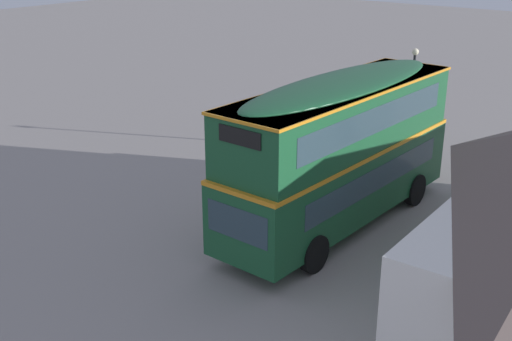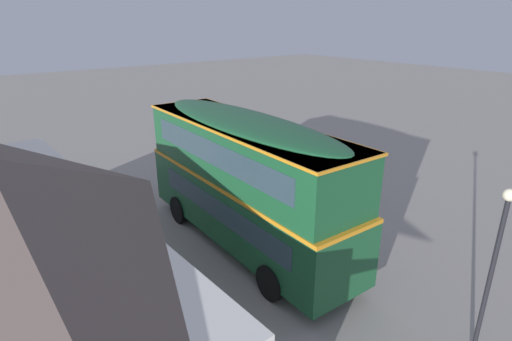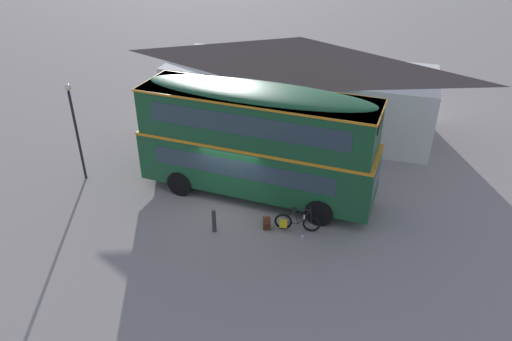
{
  "view_description": "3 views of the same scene",
  "coord_description": "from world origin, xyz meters",
  "px_view_note": "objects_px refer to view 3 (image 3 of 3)",
  "views": [
    {
      "loc": [
        17.28,
        10.71,
        8.97
      ],
      "look_at": [
        2.59,
        -0.7,
        1.95
      ],
      "focal_mm": 45.31,
      "sensor_mm": 36.0,
      "label": 1
    },
    {
      "loc": [
        -9.91,
        9.0,
        7.82
      ],
      "look_at": [
        2.03,
        -0.31,
        2.16
      ],
      "focal_mm": 28.73,
      "sensor_mm": 36.0,
      "label": 2
    },
    {
      "loc": [
        6.34,
        -15.36,
        11.24
      ],
      "look_at": [
        1.04,
        0.23,
        1.72
      ],
      "focal_mm": 33.98,
      "sensor_mm": 36.0,
      "label": 3
    }
  ],
  "objects_px": {
    "water_bottle_clear_plastic": "(303,236)",
    "touring_bicycle": "(296,222)",
    "backpack_on_ground": "(267,223)",
    "street_lamp": "(75,122)",
    "double_decker_bus": "(257,138)",
    "kerb_bollard": "(214,220)"
  },
  "relations": [
    {
      "from": "double_decker_bus",
      "to": "water_bottle_clear_plastic",
      "type": "distance_m",
      "value": 4.33
    },
    {
      "from": "double_decker_bus",
      "to": "kerb_bollard",
      "type": "height_order",
      "value": "double_decker_bus"
    },
    {
      "from": "water_bottle_clear_plastic",
      "to": "touring_bicycle",
      "type": "bearing_deg",
      "value": 135.14
    },
    {
      "from": "double_decker_bus",
      "to": "touring_bicycle",
      "type": "relative_size",
      "value": 5.64
    },
    {
      "from": "backpack_on_ground",
      "to": "double_decker_bus",
      "type": "bearing_deg",
      "value": 117.27
    },
    {
      "from": "touring_bicycle",
      "to": "double_decker_bus",
      "type": "bearing_deg",
      "value": 138.5
    },
    {
      "from": "backpack_on_ground",
      "to": "kerb_bollard",
      "type": "xyz_separation_m",
      "value": [
        -1.84,
        -0.77,
        0.21
      ]
    },
    {
      "from": "street_lamp",
      "to": "kerb_bollard",
      "type": "distance_m",
      "value": 7.6
    },
    {
      "from": "backpack_on_ground",
      "to": "kerb_bollard",
      "type": "height_order",
      "value": "kerb_bollard"
    },
    {
      "from": "touring_bicycle",
      "to": "street_lamp",
      "type": "relative_size",
      "value": 0.39
    },
    {
      "from": "backpack_on_ground",
      "to": "water_bottle_clear_plastic",
      "type": "height_order",
      "value": "backpack_on_ground"
    },
    {
      "from": "double_decker_bus",
      "to": "touring_bicycle",
      "type": "xyz_separation_m",
      "value": [
        2.22,
        -1.96,
        -2.27
      ]
    },
    {
      "from": "touring_bicycle",
      "to": "backpack_on_ground",
      "type": "relative_size",
      "value": 3.1
    },
    {
      "from": "double_decker_bus",
      "to": "water_bottle_clear_plastic",
      "type": "xyz_separation_m",
      "value": [
        2.6,
        -2.34,
        -2.55
      ]
    },
    {
      "from": "double_decker_bus",
      "to": "backpack_on_ground",
      "type": "bearing_deg",
      "value": -62.73
    },
    {
      "from": "double_decker_bus",
      "to": "street_lamp",
      "type": "xyz_separation_m",
      "value": [
        -7.73,
        -1.25,
        0.13
      ]
    },
    {
      "from": "backpack_on_ground",
      "to": "water_bottle_clear_plastic",
      "type": "distance_m",
      "value": 1.46
    },
    {
      "from": "street_lamp",
      "to": "kerb_bollard",
      "type": "relative_size",
      "value": 4.6
    },
    {
      "from": "double_decker_bus",
      "to": "kerb_bollard",
      "type": "relative_size",
      "value": 10.12
    },
    {
      "from": "double_decker_bus",
      "to": "touring_bicycle",
      "type": "distance_m",
      "value": 3.73
    },
    {
      "from": "backpack_on_ground",
      "to": "street_lamp",
      "type": "bearing_deg",
      "value": 173.62
    },
    {
      "from": "touring_bicycle",
      "to": "backpack_on_ground",
      "type": "bearing_deg",
      "value": -165.15
    }
  ]
}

